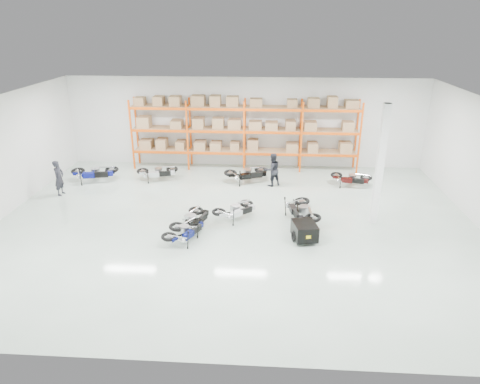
# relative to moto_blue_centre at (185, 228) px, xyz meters

# --- Properties ---
(room) EXTENTS (18.00, 18.00, 18.00)m
(room) POSITION_rel_moto_blue_centre_xyz_m (1.61, 1.38, 1.77)
(room) COLOR #B4C9B9
(room) RESTS_ON ground
(pallet_rack) EXTENTS (11.28, 0.98, 3.62)m
(pallet_rack) POSITION_rel_moto_blue_centre_xyz_m (1.61, 7.83, 1.78)
(pallet_rack) COLOR #E6500C
(pallet_rack) RESTS_ON ground
(structural_column) EXTENTS (0.25, 0.25, 4.50)m
(structural_column) POSITION_rel_moto_blue_centre_xyz_m (6.81, 1.88, 1.77)
(structural_column) COLOR white
(structural_column) RESTS_ON ground
(moto_blue_centre) EXTENTS (1.40, 1.75, 1.02)m
(moto_blue_centre) POSITION_rel_moto_blue_centre_xyz_m (0.00, 0.00, 0.00)
(moto_blue_centre) COLOR #070C46
(moto_blue_centre) RESTS_ON ground
(moto_silver_left) EXTENTS (1.71, 1.63, 1.03)m
(moto_silver_left) POSITION_rel_moto_blue_centre_xyz_m (1.62, 1.83, 0.00)
(moto_silver_left) COLOR silver
(moto_silver_left) RESTS_ON ground
(moto_black_far_left) EXTENTS (1.35, 1.90, 1.11)m
(moto_black_far_left) POSITION_rel_moto_blue_centre_xyz_m (0.11, 0.78, 0.05)
(moto_black_far_left) COLOR black
(moto_black_far_left) RESTS_ON ground
(moto_touring_right) EXTENTS (1.24, 1.97, 1.18)m
(moto_touring_right) POSITION_rel_moto_blue_centre_xyz_m (4.10, 1.84, 0.08)
(moto_touring_right) COLOR black
(moto_touring_right) RESTS_ON ground
(trailer) EXTENTS (0.93, 1.64, 0.67)m
(trailer) POSITION_rel_moto_blue_centre_xyz_m (4.10, 0.24, -0.09)
(trailer) COLOR black
(trailer) RESTS_ON ground
(moto_back_a) EXTENTS (2.01, 1.28, 1.21)m
(moto_back_a) POSITION_rel_moto_blue_centre_xyz_m (-5.33, 5.46, 0.09)
(moto_back_a) COLOR navy
(moto_back_a) RESTS_ON ground
(moto_back_b) EXTENTS (1.83, 1.24, 1.08)m
(moto_back_b) POSITION_rel_moto_blue_centre_xyz_m (-2.41, 5.84, 0.03)
(moto_back_b) COLOR #B7BAC1
(moto_back_b) RESTS_ON ground
(moto_back_c) EXTENTS (2.00, 1.46, 1.17)m
(moto_back_c) POSITION_rel_moto_blue_centre_xyz_m (1.85, 5.82, 0.07)
(moto_back_c) COLOR black
(moto_back_c) RESTS_ON ground
(moto_back_d) EXTENTS (1.72, 1.09, 1.03)m
(moto_back_d) POSITION_rel_moto_blue_centre_xyz_m (6.62, 5.62, 0.01)
(moto_back_d) COLOR #380B0B
(moto_back_d) RESTS_ON ground
(person_left) EXTENTS (0.42, 0.59, 1.54)m
(person_left) POSITION_rel_moto_blue_centre_xyz_m (-6.19, 3.78, 0.29)
(person_left) COLOR black
(person_left) RESTS_ON ground
(person_back) EXTENTS (0.94, 0.87, 1.54)m
(person_back) POSITION_rel_moto_blue_centre_xyz_m (3.02, 5.46, 0.29)
(person_back) COLOR black
(person_back) RESTS_ON ground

